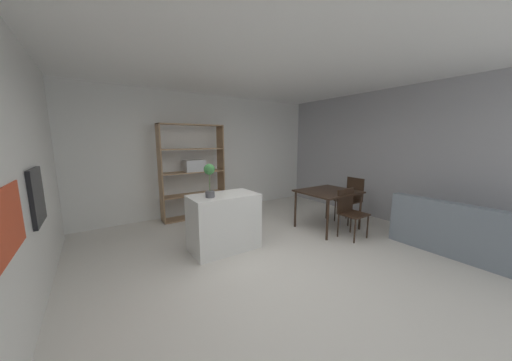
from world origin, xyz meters
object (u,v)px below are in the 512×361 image
built_in_oven (37,196)px  kitchen_island (224,222)px  potted_plant_on_island (209,177)px  dining_chair_near (349,209)px  dining_table (328,195)px  dining_chair_window_side (351,196)px  sofa (468,237)px  open_bookshelf (193,170)px

built_in_oven → kitchen_island: bearing=0.3°
potted_plant_on_island → dining_chair_near: potted_plant_on_island is taller
dining_table → built_in_oven: bearing=176.4°
potted_plant_on_island → dining_chair_window_side: potted_plant_on_island is taller
built_in_oven → sofa: 5.81m
potted_plant_on_island → dining_chair_near: size_ratio=0.58×
potted_plant_on_island → dining_chair_near: bearing=-17.1°
kitchen_island → potted_plant_on_island: size_ratio=2.09×
potted_plant_on_island → dining_table: size_ratio=0.47×
potted_plant_on_island → dining_table: bearing=-5.6°
built_in_oven → dining_table: built_in_oven is taller
open_bookshelf → dining_chair_near: open_bookshelf is taller
open_bookshelf → built_in_oven: bearing=-141.3°
built_in_oven → dining_chair_window_side: built_in_oven is taller
potted_plant_on_island → dining_table: 2.47m
built_in_oven → dining_chair_window_side: 5.17m
dining_table → dining_chair_near: bearing=-90.1°
kitchen_island → sofa: size_ratio=0.54×
open_bookshelf → sofa: size_ratio=1.06×
dining_chair_window_side → open_bookshelf: bearing=-126.0°
potted_plant_on_island → dining_chair_window_side: size_ratio=0.53×
built_in_oven → potted_plant_on_island: size_ratio=1.18×
open_bookshelf → dining_table: size_ratio=1.95×
open_bookshelf → dining_chair_window_side: (2.73, -2.20, -0.53)m
dining_chair_near → sofa: 1.76m
potted_plant_on_island → dining_chair_window_side: bearing=-4.4°
kitchen_island → open_bookshelf: bearing=84.5°
sofa → potted_plant_on_island: bearing=56.2°
kitchen_island → dining_chair_window_side: size_ratio=1.11×
open_bookshelf → dining_chair_near: (1.97, -2.69, -0.57)m
built_in_oven → sofa: size_ratio=0.30×
built_in_oven → dining_chair_near: size_ratio=0.69×
built_in_oven → dining_table: (4.36, -0.27, -0.48)m
potted_plant_on_island → dining_table: (2.40, -0.24, -0.53)m
built_in_oven → kitchen_island: 2.32m
open_bookshelf → dining_chair_window_side: bearing=-38.8°
potted_plant_on_island → sofa: (3.32, -2.22, -0.95)m
open_bookshelf → potted_plant_on_island: bearing=-102.4°
kitchen_island → sofa: (3.07, -2.27, -0.18)m
open_bookshelf → dining_chair_window_side: 3.55m
kitchen_island → dining_chair_near: size_ratio=1.22×
dining_chair_window_side → sofa: (0.15, -1.98, -0.29)m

